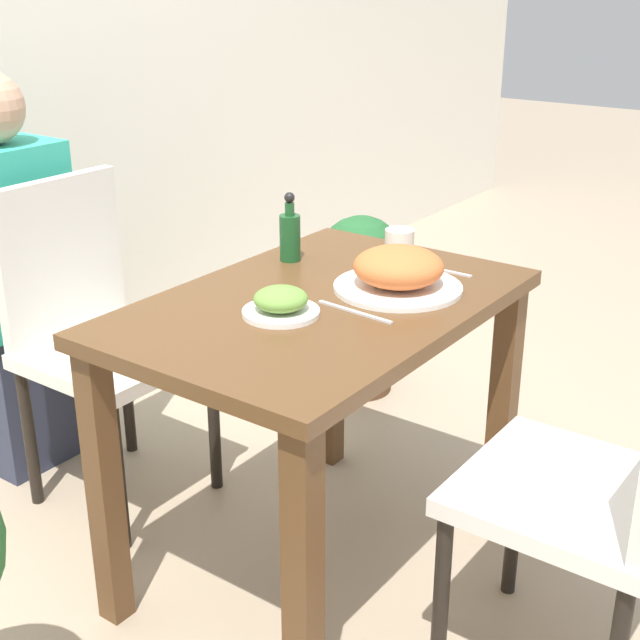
{
  "coord_description": "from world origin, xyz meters",
  "views": [
    {
      "loc": [
        -1.52,
        -1.1,
        1.43
      ],
      "look_at": [
        0.0,
        0.0,
        0.67
      ],
      "focal_mm": 50.0,
      "sensor_mm": 36.0,
      "label": 1
    }
  ],
  "objects_px": {
    "side_plate": "(281,303)",
    "chair_far": "(94,325)",
    "chair_near": "(613,476)",
    "sauce_bottle": "(290,234)",
    "person_figure": "(11,281)",
    "drink_cup": "(399,243)",
    "potted_plant_right": "(360,293)",
    "food_plate": "(398,271)"
  },
  "relations": [
    {
      "from": "sauce_bottle",
      "to": "potted_plant_right",
      "type": "height_order",
      "value": "sauce_bottle"
    },
    {
      "from": "chair_far",
      "to": "sauce_bottle",
      "type": "xyz_separation_m",
      "value": [
        0.25,
        -0.49,
        0.28
      ]
    },
    {
      "from": "person_figure",
      "to": "drink_cup",
      "type": "bearing_deg",
      "value": -65.28
    },
    {
      "from": "food_plate",
      "to": "sauce_bottle",
      "type": "relative_size",
      "value": 1.69
    },
    {
      "from": "food_plate",
      "to": "chair_far",
      "type": "bearing_deg",
      "value": 104.93
    },
    {
      "from": "side_plate",
      "to": "sauce_bottle",
      "type": "distance_m",
      "value": 0.38
    },
    {
      "from": "chair_near",
      "to": "sauce_bottle",
      "type": "relative_size",
      "value": 5.08
    },
    {
      "from": "chair_far",
      "to": "sauce_bottle",
      "type": "distance_m",
      "value": 0.62
    },
    {
      "from": "chair_near",
      "to": "drink_cup",
      "type": "relative_size",
      "value": 11.94
    },
    {
      "from": "chair_far",
      "to": "chair_near",
      "type": "bearing_deg",
      "value": -87.21
    },
    {
      "from": "sauce_bottle",
      "to": "person_figure",
      "type": "xyz_separation_m",
      "value": [
        -0.28,
        0.8,
        -0.21
      ]
    },
    {
      "from": "side_plate",
      "to": "drink_cup",
      "type": "xyz_separation_m",
      "value": [
        0.5,
        0.01,
        0.01
      ]
    },
    {
      "from": "chair_near",
      "to": "chair_far",
      "type": "distance_m",
      "value": 1.41
    },
    {
      "from": "food_plate",
      "to": "side_plate",
      "type": "bearing_deg",
      "value": 156.66
    },
    {
      "from": "sauce_bottle",
      "to": "food_plate",
      "type": "bearing_deg",
      "value": -95.0
    },
    {
      "from": "drink_cup",
      "to": "person_figure",
      "type": "relative_size",
      "value": 0.06
    },
    {
      "from": "side_plate",
      "to": "chair_far",
      "type": "bearing_deg",
      "value": 84.9
    },
    {
      "from": "food_plate",
      "to": "drink_cup",
      "type": "relative_size",
      "value": 3.98
    },
    {
      "from": "chair_far",
      "to": "sauce_bottle",
      "type": "bearing_deg",
      "value": -62.88
    },
    {
      "from": "chair_far",
      "to": "side_plate",
      "type": "relative_size",
      "value": 5.33
    },
    {
      "from": "chair_near",
      "to": "side_plate",
      "type": "xyz_separation_m",
      "value": [
        -0.13,
        0.71,
        0.24
      ]
    },
    {
      "from": "drink_cup",
      "to": "sauce_bottle",
      "type": "bearing_deg",
      "value": 131.64
    },
    {
      "from": "food_plate",
      "to": "side_plate",
      "type": "height_order",
      "value": "food_plate"
    },
    {
      "from": "drink_cup",
      "to": "person_figure",
      "type": "xyz_separation_m",
      "value": [
        -0.47,
        1.01,
        -0.18
      ]
    },
    {
      "from": "drink_cup",
      "to": "chair_far",
      "type": "bearing_deg",
      "value": 122.03
    },
    {
      "from": "drink_cup",
      "to": "person_figure",
      "type": "height_order",
      "value": "person_figure"
    },
    {
      "from": "chair_near",
      "to": "sauce_bottle",
      "type": "xyz_separation_m",
      "value": [
        0.18,
        0.92,
        0.28
      ]
    },
    {
      "from": "chair_near",
      "to": "sauce_bottle",
      "type": "height_order",
      "value": "same"
    },
    {
      "from": "drink_cup",
      "to": "potted_plant_right",
      "type": "distance_m",
      "value": 0.8
    },
    {
      "from": "drink_cup",
      "to": "sauce_bottle",
      "type": "distance_m",
      "value": 0.28
    },
    {
      "from": "potted_plant_right",
      "to": "food_plate",
      "type": "bearing_deg",
      "value": -141.62
    },
    {
      "from": "side_plate",
      "to": "potted_plant_right",
      "type": "relative_size",
      "value": 0.26
    },
    {
      "from": "sauce_bottle",
      "to": "person_figure",
      "type": "height_order",
      "value": "person_figure"
    },
    {
      "from": "chair_far",
      "to": "potted_plant_right",
      "type": "relative_size",
      "value": 1.41
    },
    {
      "from": "sauce_bottle",
      "to": "chair_far",
      "type": "bearing_deg",
      "value": 117.12
    },
    {
      "from": "chair_far",
      "to": "person_figure",
      "type": "distance_m",
      "value": 0.32
    },
    {
      "from": "side_plate",
      "to": "drink_cup",
      "type": "relative_size",
      "value": 2.24
    },
    {
      "from": "chair_near",
      "to": "potted_plant_right",
      "type": "height_order",
      "value": "chair_near"
    },
    {
      "from": "potted_plant_right",
      "to": "person_figure",
      "type": "xyz_separation_m",
      "value": [
        -0.99,
        0.55,
        0.21
      ]
    },
    {
      "from": "chair_near",
      "to": "side_plate",
      "type": "height_order",
      "value": "chair_near"
    },
    {
      "from": "chair_far",
      "to": "side_plate",
      "type": "distance_m",
      "value": 0.75
    },
    {
      "from": "sauce_bottle",
      "to": "person_figure",
      "type": "bearing_deg",
      "value": 109.17
    }
  ]
}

